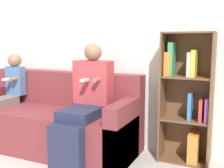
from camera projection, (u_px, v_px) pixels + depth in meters
The scene contains 6 objects.
ground_plane at pixel (43, 167), 2.91m from camera, with size 14.00×14.00×0.00m, color #BCB2A8.
back_wall at pixel (87, 43), 3.57m from camera, with size 10.00×0.06×2.55m.
couch at pixel (53, 122), 3.41m from camera, with size 2.08×0.83×0.91m.
adult_seated at pixel (85, 100), 3.02m from camera, with size 0.43×0.73×1.27m.
child_seated at pixel (0, 99), 3.49m from camera, with size 0.25×0.76×1.13m.
bookshelf at pixel (188, 99), 2.98m from camera, with size 0.52×0.31×1.39m.
Camera 1 is at (1.79, -2.19, 1.29)m, focal length 45.00 mm.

